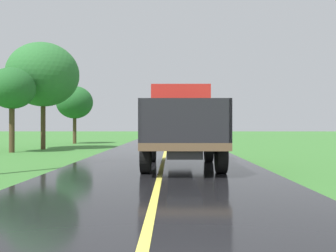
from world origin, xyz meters
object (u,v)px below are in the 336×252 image
Objects in this scene: roadside_tree_near_left at (75,103)px; roadside_tree_mid_right at (43,75)px; banana_truck_near at (181,124)px; roadside_tree_far_left at (12,89)px.

roadside_tree_mid_right is (0.06, -7.47, 1.19)m from roadside_tree_near_left.
roadside_tree_far_left is (-8.81, 6.84, 1.93)m from banana_truck_near.
roadside_tree_near_left reaches higher than roadside_tree_far_left.
roadside_tree_mid_right is at bearing 74.38° from roadside_tree_far_left.
banana_truck_near is 1.29× the size of roadside_tree_far_left.
roadside_tree_near_left is at bearing 86.14° from roadside_tree_far_left.
roadside_tree_near_left is 10.15m from roadside_tree_far_left.
banana_truck_near is 11.32m from roadside_tree_far_left.
banana_truck_near is at bearing -37.83° from roadside_tree_far_left.
roadside_tree_near_left is at bearing 90.45° from roadside_tree_mid_right.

